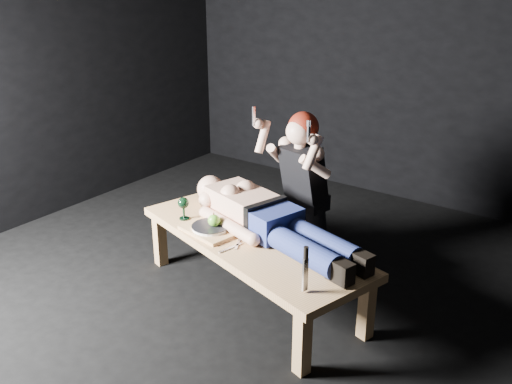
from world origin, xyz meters
TOP-DOWN VIEW (x-y plane):
  - ground at (0.00, 0.00)m, footprint 5.00×5.00m
  - back_wall at (0.00, 2.50)m, footprint 5.00×0.00m
  - table at (-0.19, 0.20)m, footprint 1.84×1.10m
  - lying_man at (-0.11, 0.31)m, footprint 1.78×0.97m
  - kneeling_woman at (-0.15, 0.86)m, footprint 0.79×0.85m
  - serving_tray at (-0.46, 0.11)m, footprint 0.42×0.34m
  - plate at (-0.46, 0.11)m, footprint 0.29×0.29m
  - apple at (-0.44, 0.12)m, footprint 0.08×0.08m
  - goblet at (-0.74, 0.15)m, footprint 0.10×0.10m
  - fork_flat at (-0.66, 0.16)m, footprint 0.03×0.18m
  - knife_flat at (-0.20, -0.00)m, footprint 0.05×0.18m
  - spoon_flat at (-0.21, 0.08)m, footprint 0.10×0.17m
  - carving_knife at (0.43, -0.17)m, footprint 0.04×0.05m

SIDE VIEW (x-z plane):
  - ground at x=0.00m, z-range 0.00..0.00m
  - table at x=-0.19m, z-range 0.00..0.45m
  - fork_flat at x=-0.66m, z-range 0.45..0.46m
  - knife_flat at x=-0.20m, z-range 0.45..0.46m
  - spoon_flat at x=-0.21m, z-range 0.45..0.46m
  - serving_tray at x=-0.46m, z-range 0.45..0.47m
  - plate at x=-0.46m, z-range 0.47..0.49m
  - goblet at x=-0.74m, z-range 0.45..0.61m
  - apple at x=-0.44m, z-range 0.49..0.57m
  - lying_man at x=-0.11m, z-range 0.45..0.71m
  - carving_knife at x=0.43m, z-range 0.45..0.72m
  - kneeling_woman at x=-0.15m, z-range 0.00..1.21m
  - back_wall at x=0.00m, z-range -1.00..4.00m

